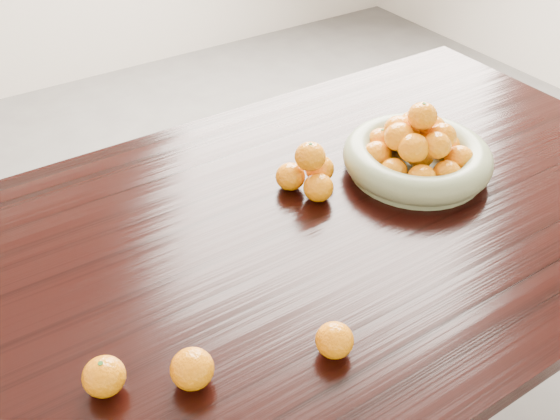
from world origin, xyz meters
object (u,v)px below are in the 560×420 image
orange_pyramid (310,172)px  loose_orange_0 (104,376)px  dining_table (257,278)px  fruit_bowl (417,154)px

orange_pyramid → loose_orange_0: 0.61m
dining_table → loose_orange_0: loose_orange_0 is taller
fruit_bowl → orange_pyramid: (-0.24, 0.07, -0.00)m
loose_orange_0 → dining_table: bearing=24.2°
dining_table → fruit_bowl: bearing=3.2°
loose_orange_0 → fruit_bowl: bearing=13.3°
dining_table → fruit_bowl: 0.45m
dining_table → loose_orange_0: bearing=-155.8°
orange_pyramid → fruit_bowl: bearing=-16.7°
fruit_bowl → orange_pyramid: size_ratio=2.46×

